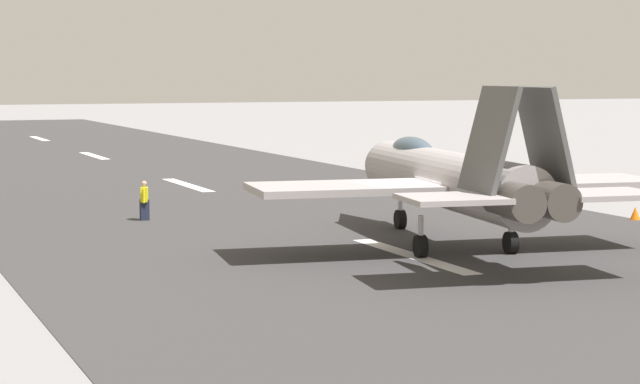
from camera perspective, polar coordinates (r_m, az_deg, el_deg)
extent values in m
plane|color=gray|center=(38.68, 4.20, -3.07)|extent=(400.00, 400.00, 0.00)
cube|color=#363536|center=(38.68, 4.20, -3.06)|extent=(240.00, 26.00, 0.02)
cube|color=white|center=(38.15, 4.60, -3.16)|extent=(8.00, 0.70, 0.00)
cube|color=white|center=(62.63, -6.61, 0.35)|extent=(8.00, 0.70, 0.00)
cube|color=white|center=(86.27, -11.16, 1.78)|extent=(8.00, 0.70, 0.00)
cube|color=white|center=(110.47, -13.76, 2.59)|extent=(8.00, 0.70, 0.00)
cylinder|color=#9F989A|center=(39.77, 6.34, 0.62)|extent=(13.16, 3.79, 1.97)
cone|color=#9F989A|center=(47.31, 2.85, 1.48)|extent=(3.21, 2.08, 1.68)
ellipsoid|color=#3F5160|center=(43.15, 4.60, 2.03)|extent=(3.72, 1.60, 1.10)
cylinder|color=#47423D|center=(33.43, 9.56, -0.42)|extent=(2.33, 1.40, 1.10)
cylinder|color=#47423D|center=(33.90, 11.26, -0.36)|extent=(2.33, 1.40, 1.10)
cube|color=#9F989A|center=(37.57, 1.17, 0.19)|extent=(4.22, 6.46, 0.24)
cube|color=#9F989A|center=(40.49, 12.15, 0.47)|extent=(4.22, 6.46, 0.24)
cube|color=#9F989A|center=(32.70, 6.61, -0.34)|extent=(2.77, 3.11, 0.16)
cube|color=#9F989A|center=(34.73, 14.01, -0.11)|extent=(2.77, 3.11, 0.16)
cube|color=#4E4E4E|center=(34.06, 8.38, 2.59)|extent=(2.71, 1.30, 3.14)
cube|color=#4E4E4E|center=(34.81, 11.11, 2.61)|extent=(2.71, 1.30, 3.14)
cylinder|color=silver|center=(44.63, 4.01, -0.97)|extent=(0.18, 0.18, 1.40)
cylinder|color=black|center=(44.67, 4.00, -1.37)|extent=(0.79, 0.40, 0.76)
cylinder|color=silver|center=(37.73, 5.02, -2.23)|extent=(0.18, 0.18, 1.40)
cylinder|color=black|center=(37.78, 5.02, -2.71)|extent=(0.79, 0.40, 0.76)
cylinder|color=silver|center=(38.92, 9.46, -2.04)|extent=(0.18, 0.18, 1.40)
cylinder|color=black|center=(38.97, 9.45, -2.50)|extent=(0.79, 0.40, 0.76)
cube|color=#1E2338|center=(47.70, -8.71, -0.90)|extent=(0.24, 0.36, 0.87)
cube|color=yellow|center=(47.62, -8.72, -0.12)|extent=(0.51, 0.41, 0.59)
sphere|color=tan|center=(47.58, -8.73, 0.42)|extent=(0.22, 0.22, 0.22)
cylinder|color=yellow|center=(47.33, -8.75, -0.20)|extent=(0.10, 0.10, 0.56)
cylinder|color=yellow|center=(47.92, -8.69, -0.13)|extent=(0.10, 0.10, 0.56)
cone|color=orange|center=(49.13, 15.39, -1.03)|extent=(0.44, 0.44, 0.55)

